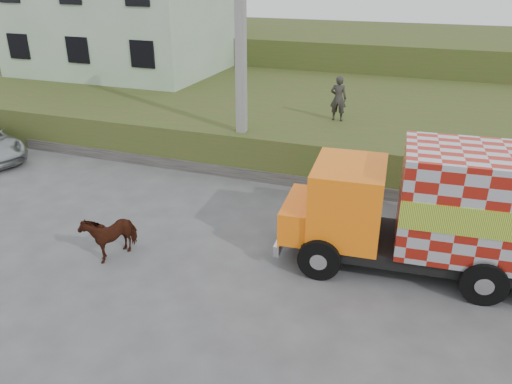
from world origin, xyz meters
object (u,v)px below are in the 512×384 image
at_px(utility_pole, 241,55).
at_px(cow, 110,233).
at_px(cargo_truck, 451,212).
at_px(pedestrian, 338,98).

bearing_deg(utility_pole, cow, -99.63).
distance_m(utility_pole, cargo_truck, 8.39).
bearing_deg(utility_pole, cargo_truck, -31.87).
bearing_deg(cargo_truck, cow, -169.86).
height_order(utility_pole, pedestrian, utility_pole).
relative_size(utility_pole, cargo_truck, 1.13).
bearing_deg(cow, cargo_truck, 32.12).
height_order(cargo_truck, pedestrian, pedestrian).
xyz_separation_m(utility_pole, cow, (-1.07, -6.28, -3.49)).
distance_m(cargo_truck, pedestrian, 7.88).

